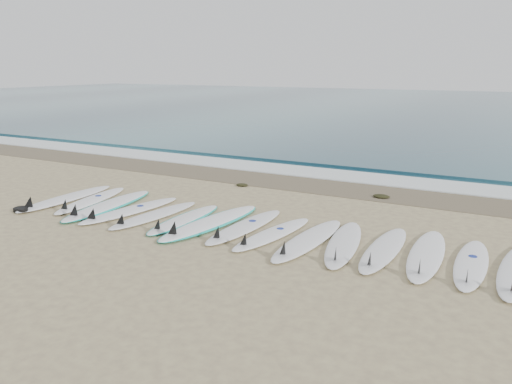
% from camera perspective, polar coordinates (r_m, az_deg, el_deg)
% --- Properties ---
extents(ground, '(120.00, 120.00, 0.00)m').
position_cam_1_polar(ground, '(9.66, -1.46, -4.30)').
color(ground, tan).
extents(ocean, '(120.00, 55.00, 0.03)m').
position_cam_1_polar(ocean, '(40.85, 21.74, 8.95)').
color(ocean, '#255463').
rests_on(ocean, ground).
extents(wet_sand_band, '(120.00, 1.80, 0.01)m').
position_cam_1_polar(wet_sand_band, '(13.25, 7.25, 0.74)').
color(wet_sand_band, brown).
rests_on(wet_sand_band, ground).
extents(foam_band, '(120.00, 1.40, 0.04)m').
position_cam_1_polar(foam_band, '(14.54, 9.21, 1.93)').
color(foam_band, silver).
rests_on(foam_band, ground).
extents(wave_crest, '(120.00, 1.00, 0.10)m').
position_cam_1_polar(wave_crest, '(15.93, 10.97, 3.04)').
color(wave_crest, '#255463').
rests_on(wave_crest, ground).
extents(surfboard_0, '(0.61, 2.78, 0.35)m').
position_cam_1_polar(surfboard_0, '(12.49, -21.08, -0.69)').
color(surfboard_0, white).
rests_on(surfboard_0, ground).
extents(surfboard_1, '(0.96, 2.60, 0.33)m').
position_cam_1_polar(surfboard_1, '(12.13, -18.45, -0.91)').
color(surfboard_1, white).
rests_on(surfboard_1, ground).
extents(surfboard_2, '(0.89, 2.89, 0.36)m').
position_cam_1_polar(surfboard_2, '(11.59, -16.63, -1.47)').
color(surfboard_2, white).
rests_on(surfboard_2, ground).
extents(surfboard_3, '(0.98, 2.67, 0.33)m').
position_cam_1_polar(surfboard_3, '(11.05, -14.40, -2.06)').
color(surfboard_3, white).
rests_on(surfboard_3, ground).
extents(surfboard_4, '(0.79, 2.49, 0.31)m').
position_cam_1_polar(surfboard_4, '(10.60, -11.73, -2.62)').
color(surfboard_4, silver).
rests_on(surfboard_4, ground).
extents(surfboard_5, '(0.56, 2.33, 0.30)m').
position_cam_1_polar(surfboard_5, '(10.24, -8.29, -3.11)').
color(surfboard_5, white).
rests_on(surfboard_5, ground).
extents(surfboard_6, '(1.07, 2.96, 0.37)m').
position_cam_1_polar(surfboard_6, '(9.94, -5.31, -3.49)').
color(surfboard_6, white).
rests_on(surfboard_6, ground).
extents(surfboard_7, '(0.70, 2.58, 0.33)m').
position_cam_1_polar(surfboard_7, '(9.65, -1.43, -3.97)').
color(surfboard_7, white).
rests_on(surfboard_7, ground).
extents(surfboard_8, '(0.86, 2.42, 0.30)m').
position_cam_1_polar(surfboard_8, '(9.25, 1.74, -4.82)').
color(surfboard_8, white).
rests_on(surfboard_8, ground).
extents(surfboard_9, '(0.70, 2.67, 0.34)m').
position_cam_1_polar(surfboard_9, '(8.96, 5.85, -5.49)').
color(surfboard_9, white).
rests_on(surfboard_9, ground).
extents(surfboard_10, '(0.94, 2.58, 0.32)m').
position_cam_1_polar(surfboard_10, '(8.88, 9.94, -5.85)').
color(surfboard_10, white).
rests_on(surfboard_10, ground).
extents(surfboard_11, '(0.53, 2.48, 0.32)m').
position_cam_1_polar(surfboard_11, '(8.76, 14.33, -6.39)').
color(surfboard_11, white).
rests_on(surfboard_11, ground).
extents(surfboard_12, '(0.67, 2.63, 0.33)m').
position_cam_1_polar(surfboard_12, '(8.71, 18.87, -6.82)').
color(surfboard_12, white).
rests_on(surfboard_12, ground).
extents(surfboard_13, '(0.52, 2.37, 0.30)m').
position_cam_1_polar(surfboard_13, '(8.59, 23.37, -7.59)').
color(surfboard_13, white).
rests_on(surfboard_13, ground).
extents(seaweed_near, '(0.32, 0.25, 0.06)m').
position_cam_1_polar(seaweed_near, '(13.11, -1.60, 0.82)').
color(seaweed_near, black).
rests_on(seaweed_near, ground).
extents(seaweed_far, '(0.40, 0.31, 0.08)m').
position_cam_1_polar(seaweed_far, '(12.31, 14.13, -0.47)').
color(seaweed_far, black).
rests_on(seaweed_far, ground).
extents(leash_coil, '(0.46, 0.36, 0.11)m').
position_cam_1_polar(leash_coil, '(11.94, -25.22, -1.82)').
color(leash_coil, black).
rests_on(leash_coil, ground).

